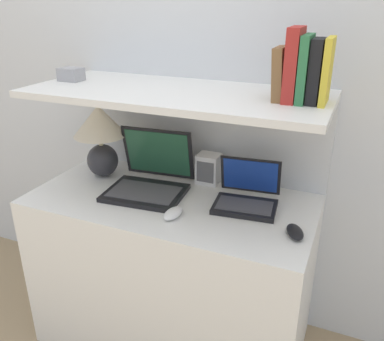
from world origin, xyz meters
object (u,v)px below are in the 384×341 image
shelf_gadget (71,74)px  book_red (294,65)px  laptop_large (150,179)px  laptop_small (247,196)px  router_box (209,169)px  table_lamp (100,132)px  book_green (305,69)px  book_black (316,71)px  computer_mouse (173,213)px  second_mouse (295,232)px  book_brown (280,74)px  book_yellow (327,71)px

shelf_gadget → book_red: bearing=0.0°
laptop_large → book_red: bearing=2.8°
laptop_small → laptop_large: bearing=-175.8°
laptop_large → router_box: size_ratio=2.59×
table_lamp → router_box: table_lamp is taller
router_box → book_green: bearing=-20.4°
router_box → book_black: bearing=-18.8°
table_lamp → laptop_small: table_lamp is taller
computer_mouse → book_red: size_ratio=0.45×
book_black → laptop_large: bearing=-177.6°
second_mouse → book_green: book_green is taller
computer_mouse → book_brown: 0.67m
second_mouse → book_black: size_ratio=0.55×
book_yellow → router_box: bearing=162.6°
laptop_large → book_red: 0.79m
table_lamp → laptop_large: size_ratio=0.96×
table_lamp → book_red: 0.95m
table_lamp → second_mouse: table_lamp is taller
laptop_large → shelf_gadget: bearing=175.9°
second_mouse → shelf_gadget: bearing=171.5°
computer_mouse → second_mouse: size_ratio=0.96×
laptop_small → computer_mouse: laptop_small is taller
book_black → table_lamp: bearing=178.1°
book_yellow → book_brown: bearing=180.0°
laptop_small → computer_mouse: (-0.24, -0.21, -0.03)m
second_mouse → book_black: book_black is taller
router_box → book_yellow: book_yellow is taller
laptop_large → book_yellow: (0.70, 0.03, 0.52)m
book_green → book_red: 0.04m
book_black → router_box: bearing=161.2°
computer_mouse → book_black: size_ratio=0.53×
computer_mouse → book_black: (0.46, 0.21, 0.55)m
second_mouse → router_box: size_ratio=0.86×
second_mouse → book_green: bearing=107.0°
laptop_large → book_red: (0.58, 0.03, 0.53)m
computer_mouse → book_green: 0.73m
laptop_small → shelf_gadget: bearing=-179.7°
second_mouse → book_red: (-0.09, 0.16, 0.57)m
laptop_large → book_brown: 0.74m
laptop_small → book_green: size_ratio=1.21×
laptop_small → book_yellow: size_ratio=1.24×
router_box → book_black: (0.45, -0.15, 0.50)m
book_brown → book_yellow: bearing=0.0°
computer_mouse → book_brown: book_brown is taller
computer_mouse → book_brown: size_ratio=0.61×
table_lamp → book_green: size_ratio=1.51×
laptop_small → book_yellow: bearing=-1.0°
book_green → book_brown: (-0.08, 0.00, -0.02)m
book_yellow → computer_mouse: bearing=-157.2°
laptop_large → book_red: book_red is taller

